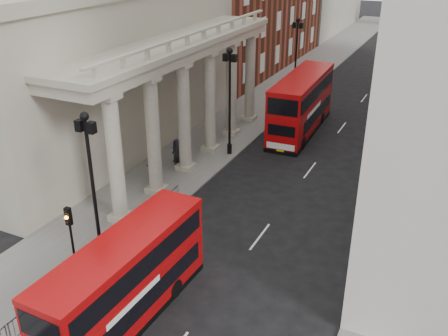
% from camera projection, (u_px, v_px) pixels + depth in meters
% --- Properties ---
extents(ground, '(260.00, 260.00, 0.00)m').
position_uv_depth(ground, '(58.00, 313.00, 23.00)').
color(ground, black).
rests_on(ground, ground).
extents(sidewalk_west, '(6.00, 140.00, 0.12)m').
position_uv_depth(sidewalk_west, '(250.00, 113.00, 48.67)').
color(sidewalk_west, slate).
rests_on(sidewalk_west, ground).
extents(sidewalk_east, '(3.00, 140.00, 0.12)m').
position_uv_depth(sidewalk_east, '(430.00, 140.00, 42.23)').
color(sidewalk_east, slate).
rests_on(sidewalk_east, ground).
extents(kerb, '(0.20, 140.00, 0.14)m').
position_uv_depth(kerb, '(279.00, 117.00, 47.51)').
color(kerb, slate).
rests_on(kerb, ground).
extents(portico_building, '(9.00, 28.00, 12.00)m').
position_uv_depth(portico_building, '(105.00, 73.00, 39.27)').
color(portico_building, '#9E9884').
rests_on(portico_building, ground).
extents(lamp_post_south, '(1.05, 0.44, 8.32)m').
position_uv_depth(lamp_post_south, '(92.00, 180.00, 24.42)').
color(lamp_post_south, black).
rests_on(lamp_post_south, sidewalk_west).
extents(lamp_post_mid, '(1.05, 0.44, 8.32)m').
position_uv_depth(lamp_post_mid, '(230.00, 95.00, 37.50)').
color(lamp_post_mid, black).
rests_on(lamp_post_mid, sidewalk_west).
extents(lamp_post_north, '(1.05, 0.44, 8.32)m').
position_uv_depth(lamp_post_north, '(296.00, 54.00, 50.59)').
color(lamp_post_north, black).
rests_on(lamp_post_north, sidewalk_west).
extents(traffic_light, '(0.28, 0.33, 4.30)m').
position_uv_depth(traffic_light, '(71.00, 232.00, 23.50)').
color(traffic_light, black).
rests_on(traffic_light, sidewalk_west).
extents(crowd_barriers, '(0.50, 18.75, 1.10)m').
position_uv_depth(crowd_barriers, '(83.00, 272.00, 24.67)').
color(crowd_barriers, gray).
rests_on(crowd_barriers, sidewalk_west).
extents(bus_near, '(2.60, 9.64, 4.13)m').
position_uv_depth(bus_near, '(126.00, 279.00, 21.81)').
color(bus_near, '#A60709').
rests_on(bus_near, ground).
extents(bus_far, '(3.23, 11.70, 5.01)m').
position_uv_depth(bus_far, '(302.00, 103.00, 43.28)').
color(bus_far, '#B2080A').
rests_on(bus_far, ground).
extents(pedestrian_a, '(0.73, 0.56, 1.78)m').
position_uv_depth(pedestrian_a, '(177.00, 153.00, 37.27)').
color(pedestrian_a, '#232227').
rests_on(pedestrian_a, sidewalk_west).
extents(pedestrian_b, '(1.16, 1.10, 1.89)m').
position_uv_depth(pedestrian_b, '(153.00, 167.00, 35.03)').
color(pedestrian_b, black).
rests_on(pedestrian_b, sidewalk_west).
extents(pedestrian_c, '(1.06, 0.91, 1.83)m').
position_uv_depth(pedestrian_c, '(177.00, 151.00, 37.70)').
color(pedestrian_c, black).
rests_on(pedestrian_c, sidewalk_west).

